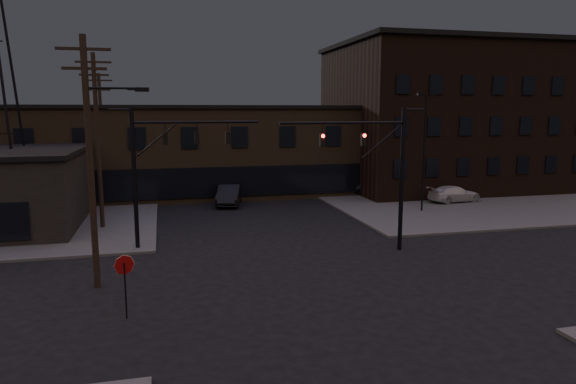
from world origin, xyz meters
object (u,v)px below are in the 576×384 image
object	(u,v)px
traffic_signal_far	(158,162)
stop_sign	(124,272)
parked_car_lot_b	(454,194)
parked_car_lot_a	(376,187)
car_crossing	(229,195)
traffic_signal_near	(383,164)

from	to	relation	value
traffic_signal_far	stop_sign	world-z (taller)	traffic_signal_far
parked_car_lot_b	parked_car_lot_a	bearing A→B (deg)	37.76
traffic_signal_far	car_crossing	bearing A→B (deg)	66.44
traffic_signal_near	stop_sign	distance (m)	15.17
stop_sign	car_crossing	xyz separation A→B (m)	(6.91, 22.89, -1.00)
traffic_signal_near	parked_car_lot_a	distance (m)	19.24
car_crossing	parked_car_lot_a	bearing A→B (deg)	17.54
parked_car_lot_a	parked_car_lot_b	xyz separation A→B (m)	(5.00, -4.94, -0.06)
traffic_signal_far	parked_car_lot_a	world-z (taller)	traffic_signal_far
stop_sign	parked_car_lot_a	distance (m)	31.53
parked_car_lot_a	parked_car_lot_b	world-z (taller)	parked_car_lot_a
traffic_signal_near	traffic_signal_far	bearing A→B (deg)	163.83
parked_car_lot_b	car_crossing	world-z (taller)	car_crossing
stop_sign	parked_car_lot_a	size ratio (longest dim) A/B	0.57
traffic_signal_near	parked_car_lot_a	bearing A→B (deg)	67.33
traffic_signal_far	parked_car_lot_b	size ratio (longest dim) A/B	1.71
traffic_signal_near	traffic_signal_far	distance (m)	12.57
parked_car_lot_b	car_crossing	distance (m)	19.12
traffic_signal_far	parked_car_lot_b	bearing A→B (deg)	20.14
parked_car_lot_a	parked_car_lot_b	bearing A→B (deg)	-110.22
stop_sign	parked_car_lot_b	xyz separation A→B (m)	(25.61, 18.90, -1.02)
stop_sign	parked_car_lot_b	bearing A→B (deg)	36.43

